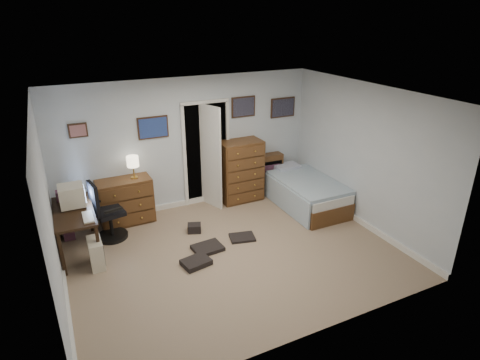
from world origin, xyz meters
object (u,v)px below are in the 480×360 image
object	(u,v)px
low_dresser	(126,201)
tall_dresser	(240,171)
computer_desk	(69,221)
bed	(304,192)
office_chair	(106,217)

from	to	relation	value
low_dresser	tall_dresser	distance (m)	2.29
computer_desk	low_dresser	world-z (taller)	low_dresser
bed	computer_desk	bearing A→B (deg)	177.92
computer_desk	bed	world-z (taller)	computer_desk
bed	office_chair	bearing A→B (deg)	174.70
tall_dresser	bed	xyz separation A→B (m)	(1.01, -0.80, -0.33)
office_chair	tall_dresser	world-z (taller)	tall_dresser
office_chair	bed	xyz separation A→B (m)	(3.70, -0.36, -0.12)
tall_dresser	bed	size ratio (longest dim) A/B	0.66
computer_desk	low_dresser	size ratio (longest dim) A/B	1.36
computer_desk	bed	size ratio (longest dim) A/B	0.68
low_dresser	bed	world-z (taller)	low_dresser
tall_dresser	bed	distance (m)	1.33
tall_dresser	computer_desk	bearing A→B (deg)	-170.20
low_dresser	tall_dresser	world-z (taller)	tall_dresser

